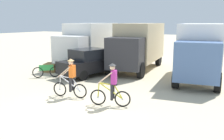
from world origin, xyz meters
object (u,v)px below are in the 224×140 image
(box_truck_white_box, at_px, (89,42))
(supply_crate, at_px, (51,67))
(sedan_parked, at_px, (90,62))
(box_truck_avon_van, at_px, (201,49))
(cyclist_cowboy_hat, at_px, (112,86))
(box_truck_tan_camper, at_px, (138,44))
(cyclist_orange_shirt, at_px, (71,80))
(bicycle_spare, at_px, (47,71))

(box_truck_white_box, distance_m, supply_crate, 4.00)
(supply_crate, bearing_deg, sedan_parked, 3.35)
(box_truck_avon_van, distance_m, cyclist_cowboy_hat, 7.40)
(box_truck_white_box, distance_m, cyclist_cowboy_hat, 10.33)
(sedan_parked, distance_m, cyclist_cowboy_hat, 6.18)
(box_truck_white_box, relative_size, supply_crate, 6.95)
(box_truck_tan_camper, bearing_deg, box_truck_avon_van, -13.59)
(cyclist_orange_shirt, relative_size, supply_crate, 1.82)
(box_truck_white_box, distance_m, bicycle_spare, 5.38)
(box_truck_tan_camper, height_order, sedan_parked, box_truck_tan_camper)
(cyclist_cowboy_hat, bearing_deg, bicycle_spare, 156.21)
(box_truck_avon_van, bearing_deg, cyclist_orange_shirt, -123.19)
(sedan_parked, relative_size, bicycle_spare, 3.47)
(cyclist_orange_shirt, bearing_deg, cyclist_cowboy_hat, -3.90)
(box_truck_avon_van, relative_size, cyclist_orange_shirt, 3.84)
(cyclist_orange_shirt, distance_m, supply_crate, 6.66)
(box_truck_avon_van, bearing_deg, bicycle_spare, -153.58)
(bicycle_spare, bearing_deg, box_truck_avon_van, 26.42)
(sedan_parked, xyz_separation_m, bicycle_spare, (-2.10, -1.79, -0.48))
(box_truck_avon_van, bearing_deg, cyclist_cowboy_hat, -107.58)
(bicycle_spare, distance_m, supply_crate, 1.95)
(box_truck_avon_van, xyz_separation_m, cyclist_cowboy_hat, (-2.21, -6.99, -1.03))
(box_truck_avon_van, xyz_separation_m, cyclist_orange_shirt, (-4.47, -6.83, -1.03))
(cyclist_orange_shirt, bearing_deg, sedan_parked, 113.61)
(sedan_parked, height_order, bicycle_spare, sedan_parked)
(box_truck_white_box, bearing_deg, bicycle_spare, -87.28)
(cyclist_orange_shirt, distance_m, cyclist_cowboy_hat, 2.26)
(sedan_parked, relative_size, cyclist_cowboy_hat, 2.48)
(box_truck_tan_camper, xyz_separation_m, cyclist_cowboy_hat, (2.31, -8.08, -1.03))
(box_truck_tan_camper, bearing_deg, bicycle_spare, -126.72)
(box_truck_white_box, height_order, cyclist_orange_shirt, box_truck_white_box)
(cyclist_orange_shirt, xyz_separation_m, supply_crate, (-5.13, 4.22, -0.55))
(box_truck_white_box, relative_size, sedan_parked, 1.55)
(box_truck_tan_camper, distance_m, cyclist_cowboy_hat, 8.47)
(box_truck_avon_van, xyz_separation_m, sedan_parked, (-6.39, -2.43, -0.99))
(sedan_parked, relative_size, supply_crate, 4.50)
(cyclist_cowboy_hat, bearing_deg, supply_crate, 149.39)
(box_truck_avon_van, bearing_deg, supply_crate, -164.75)
(box_truck_tan_camper, xyz_separation_m, cyclist_orange_shirt, (0.06, -7.93, -1.03))
(box_truck_tan_camper, height_order, bicycle_spare, box_truck_tan_camper)
(box_truck_avon_van, distance_m, supply_crate, 10.07)
(box_truck_avon_van, relative_size, supply_crate, 6.98)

